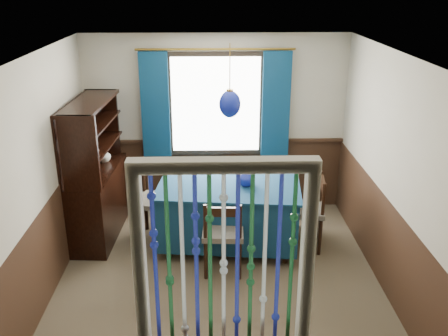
{
  "coord_description": "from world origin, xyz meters",
  "views": [
    {
      "loc": [
        -0.08,
        -4.71,
        3.2
      ],
      "look_at": [
        0.07,
        0.61,
        1.14
      ],
      "focal_mm": 40.0,
      "sensor_mm": 36.0,
      "label": 1
    }
  ],
  "objects_px": {
    "chair_near": "(223,234)",
    "bowl_shelf": "(92,152)",
    "pendant_lamp": "(230,104)",
    "vase_sideboard": "(104,154)",
    "chair_left": "(152,201)",
    "vase_table": "(246,177)",
    "sideboard": "(97,191)",
    "chair_far": "(232,188)",
    "chair_right": "(307,210)",
    "dining_table": "(229,208)"
  },
  "relations": [
    {
      "from": "chair_near",
      "to": "bowl_shelf",
      "type": "height_order",
      "value": "bowl_shelf"
    },
    {
      "from": "pendant_lamp",
      "to": "vase_sideboard",
      "type": "xyz_separation_m",
      "value": [
        -1.63,
        0.61,
        -0.82
      ]
    },
    {
      "from": "chair_left",
      "to": "bowl_shelf",
      "type": "relative_size",
      "value": 5.21
    },
    {
      "from": "vase_table",
      "to": "pendant_lamp",
      "type": "bearing_deg",
      "value": 156.2
    },
    {
      "from": "chair_left",
      "to": "sideboard",
      "type": "height_order",
      "value": "sideboard"
    },
    {
      "from": "chair_near",
      "to": "vase_sideboard",
      "type": "xyz_separation_m",
      "value": [
        -1.54,
        1.28,
        0.51
      ]
    },
    {
      "from": "chair_far",
      "to": "vase_table",
      "type": "relative_size",
      "value": 3.9
    },
    {
      "from": "sideboard",
      "to": "chair_right",
      "type": "bearing_deg",
      "value": -5.43
    },
    {
      "from": "chair_near",
      "to": "chair_left",
      "type": "height_order",
      "value": "chair_left"
    },
    {
      "from": "chair_right",
      "to": "pendant_lamp",
      "type": "xyz_separation_m",
      "value": [
        -0.96,
        0.13,
        1.31
      ]
    },
    {
      "from": "dining_table",
      "to": "bowl_shelf",
      "type": "relative_size",
      "value": 9.79
    },
    {
      "from": "chair_right",
      "to": "vase_sideboard",
      "type": "xyz_separation_m",
      "value": [
        -2.59,
        0.73,
        0.49
      ]
    },
    {
      "from": "chair_near",
      "to": "pendant_lamp",
      "type": "xyz_separation_m",
      "value": [
        0.1,
        0.68,
        1.32
      ]
    },
    {
      "from": "dining_table",
      "to": "pendant_lamp",
      "type": "xyz_separation_m",
      "value": [
        -0.0,
        -0.0,
        1.34
      ]
    },
    {
      "from": "chair_far",
      "to": "vase_sideboard",
      "type": "relative_size",
      "value": 4.03
    },
    {
      "from": "chair_left",
      "to": "pendant_lamp",
      "type": "bearing_deg",
      "value": 90.96
    },
    {
      "from": "chair_left",
      "to": "chair_right",
      "type": "relative_size",
      "value": 1.03
    },
    {
      "from": "pendant_lamp",
      "to": "dining_table",
      "type": "bearing_deg",
      "value": 75.96
    },
    {
      "from": "dining_table",
      "to": "vase_sideboard",
      "type": "relative_size",
      "value": 9.12
    },
    {
      "from": "chair_near",
      "to": "chair_right",
      "type": "xyz_separation_m",
      "value": [
        1.06,
        0.55,
        0.01
      ]
    },
    {
      "from": "sideboard",
      "to": "vase_table",
      "type": "bearing_deg",
      "value": -7.68
    },
    {
      "from": "chair_right",
      "to": "bowl_shelf",
      "type": "distance_m",
      "value": 2.7
    },
    {
      "from": "dining_table",
      "to": "chair_right",
      "type": "height_order",
      "value": "chair_right"
    },
    {
      "from": "bowl_shelf",
      "to": "vase_sideboard",
      "type": "relative_size",
      "value": 0.93
    },
    {
      "from": "chair_left",
      "to": "vase_table",
      "type": "bearing_deg",
      "value": 88.3
    },
    {
      "from": "chair_left",
      "to": "sideboard",
      "type": "distance_m",
      "value": 0.74
    },
    {
      "from": "dining_table",
      "to": "sideboard",
      "type": "relative_size",
      "value": 1.02
    },
    {
      "from": "chair_near",
      "to": "sideboard",
      "type": "height_order",
      "value": "sideboard"
    },
    {
      "from": "vase_sideboard",
      "to": "chair_near",
      "type": "bearing_deg",
      "value": -39.91
    },
    {
      "from": "chair_far",
      "to": "vase_sideboard",
      "type": "distance_m",
      "value": 1.8
    },
    {
      "from": "chair_far",
      "to": "dining_table",
      "type": "bearing_deg",
      "value": 101.58
    },
    {
      "from": "dining_table",
      "to": "bowl_shelf",
      "type": "xyz_separation_m",
      "value": [
        -1.63,
        -0.01,
        0.77
      ]
    },
    {
      "from": "sideboard",
      "to": "bowl_shelf",
      "type": "distance_m",
      "value": 0.7
    },
    {
      "from": "bowl_shelf",
      "to": "vase_sideboard",
      "type": "height_order",
      "value": "bowl_shelf"
    },
    {
      "from": "chair_near",
      "to": "chair_left",
      "type": "relative_size",
      "value": 0.94
    },
    {
      "from": "sideboard",
      "to": "pendant_lamp",
      "type": "height_order",
      "value": "pendant_lamp"
    },
    {
      "from": "vase_table",
      "to": "vase_sideboard",
      "type": "distance_m",
      "value": 1.96
    },
    {
      "from": "vase_table",
      "to": "vase_sideboard",
      "type": "bearing_deg",
      "value": 159.27
    },
    {
      "from": "chair_far",
      "to": "pendant_lamp",
      "type": "xyz_separation_m",
      "value": [
        -0.07,
        -0.75,
        1.38
      ]
    },
    {
      "from": "sideboard",
      "to": "vase_sideboard",
      "type": "relative_size",
      "value": 8.91
    },
    {
      "from": "sideboard",
      "to": "bowl_shelf",
      "type": "height_order",
      "value": "sideboard"
    },
    {
      "from": "chair_near",
      "to": "sideboard",
      "type": "relative_size",
      "value": 0.51
    },
    {
      "from": "bowl_shelf",
      "to": "chair_left",
      "type": "bearing_deg",
      "value": 14.45
    },
    {
      "from": "vase_table",
      "to": "bowl_shelf",
      "type": "bearing_deg",
      "value": 177.7
    },
    {
      "from": "dining_table",
      "to": "pendant_lamp",
      "type": "relative_size",
      "value": 2.16
    },
    {
      "from": "dining_table",
      "to": "chair_left",
      "type": "xyz_separation_m",
      "value": [
        -0.97,
        0.16,
        0.04
      ]
    },
    {
      "from": "vase_table",
      "to": "bowl_shelf",
      "type": "height_order",
      "value": "bowl_shelf"
    },
    {
      "from": "dining_table",
      "to": "chair_right",
      "type": "relative_size",
      "value": 1.94
    },
    {
      "from": "dining_table",
      "to": "chair_left",
      "type": "bearing_deg",
      "value": 177.02
    },
    {
      "from": "vase_sideboard",
      "to": "vase_table",
      "type": "bearing_deg",
      "value": -20.73
    }
  ]
}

